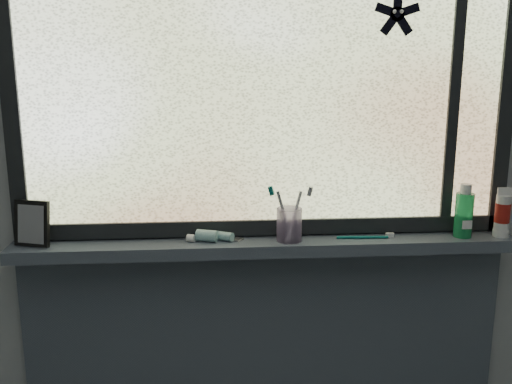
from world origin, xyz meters
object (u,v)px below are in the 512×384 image
at_px(vanity_mirror, 32,223).
at_px(toothbrush_cup, 289,224).
at_px(cream_tube, 503,211).
at_px(mouthwash_bottle, 464,211).

bearing_deg(vanity_mirror, toothbrush_cup, 17.26).
relative_size(toothbrush_cup, cream_tube, 0.91).
height_order(toothbrush_cup, mouthwash_bottle, mouthwash_bottle).
bearing_deg(cream_tube, toothbrush_cup, 179.30).
bearing_deg(toothbrush_cup, mouthwash_bottle, -0.22).
bearing_deg(mouthwash_bottle, vanity_mirror, 179.48).
height_order(vanity_mirror, cream_tube, cream_tube).
xyz_separation_m(vanity_mirror, cream_tube, (1.50, -0.02, 0.02)).
bearing_deg(toothbrush_cup, cream_tube, -0.70).
xyz_separation_m(mouthwash_bottle, cream_tube, (0.13, -0.01, -0.00)).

